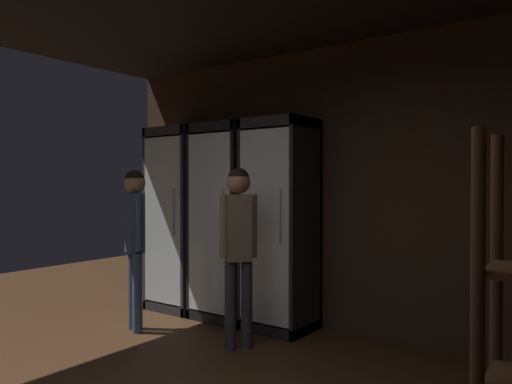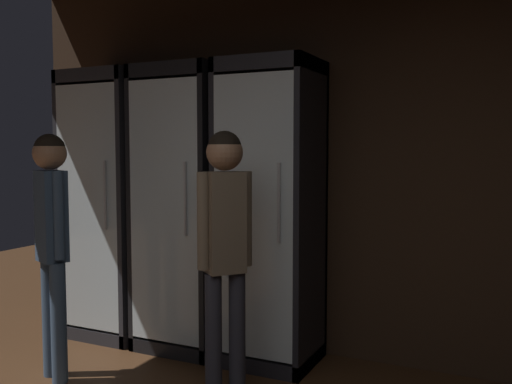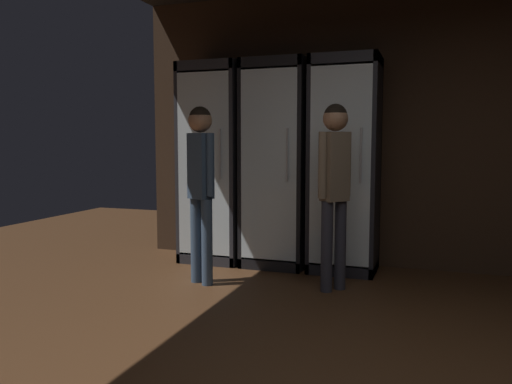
# 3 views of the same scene
# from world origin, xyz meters

# --- Properties ---
(wall_back) EXTENTS (6.00, 0.06, 2.80)m
(wall_back) POSITION_xyz_m (0.00, 3.03, 1.40)
(wall_back) COLOR #382619
(wall_back) RESTS_ON ground
(cooler_far_left) EXTENTS (0.64, 0.58, 2.08)m
(cooler_far_left) POSITION_xyz_m (-2.12, 2.74, 1.02)
(cooler_far_left) COLOR #2B2B30
(cooler_far_left) RESTS_ON ground
(cooler_left) EXTENTS (0.64, 0.58, 2.08)m
(cooler_left) POSITION_xyz_m (-1.43, 2.74, 1.01)
(cooler_left) COLOR black
(cooler_left) RESTS_ON ground
(cooler_center) EXTENTS (0.64, 0.58, 2.08)m
(cooler_center) POSITION_xyz_m (-0.74, 2.74, 1.01)
(cooler_center) COLOR black
(cooler_center) RESTS_ON ground
(shopper_near) EXTENTS (0.29, 0.21, 1.57)m
(shopper_near) POSITION_xyz_m (-1.87, 1.82, 0.99)
(shopper_near) COLOR #384C66
(shopper_near) RESTS_ON ground
(shopper_far) EXTENTS (0.25, 0.27, 1.58)m
(shopper_far) POSITION_xyz_m (-0.71, 2.00, 1.00)
(shopper_far) COLOR #2D2D38
(shopper_far) RESTS_ON ground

